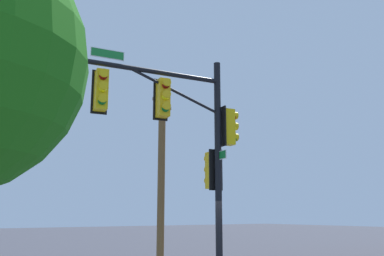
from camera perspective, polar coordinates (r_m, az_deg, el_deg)
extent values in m
cylinder|color=black|center=(12.55, 3.55, -5.86)|extent=(0.20, 0.20, 6.72)
cylinder|color=black|center=(11.94, -9.89, 8.21)|extent=(6.22, 1.03, 0.14)
cylinder|color=black|center=(12.35, -2.27, 4.94)|extent=(2.83, 0.49, 1.08)
cube|color=gold|center=(12.14, -3.92, 4.02)|extent=(0.38, 0.41, 1.10)
cube|color=black|center=(12.32, -4.26, 3.80)|extent=(0.44, 0.11, 1.22)
sphere|color=maroon|center=(12.06, -3.56, 5.81)|extent=(0.22, 0.22, 0.22)
cylinder|color=gold|center=(12.02, -3.45, 6.12)|extent=(0.25, 0.18, 0.23)
sphere|color=#FFFC14|center=(11.96, -3.58, 4.26)|extent=(0.22, 0.22, 0.22)
cylinder|color=gold|center=(11.92, -3.47, 4.56)|extent=(0.25, 0.18, 0.23)
sphere|color=#0B621E|center=(11.87, -3.60, 2.68)|extent=(0.22, 0.22, 0.22)
cylinder|color=gold|center=(11.83, -3.49, 2.97)|extent=(0.25, 0.18, 0.23)
cube|color=gold|center=(11.61, -12.14, 4.99)|extent=(0.38, 0.41, 1.10)
cube|color=black|center=(11.79, -12.34, 4.74)|extent=(0.44, 0.12, 1.22)
sphere|color=maroon|center=(11.52, -11.86, 6.88)|extent=(0.22, 0.22, 0.22)
cylinder|color=gold|center=(11.48, -11.78, 7.20)|extent=(0.25, 0.18, 0.23)
sphere|color=#FFFC14|center=(11.42, -11.93, 5.26)|extent=(0.22, 0.22, 0.22)
cylinder|color=gold|center=(11.37, -11.85, 5.58)|extent=(0.25, 0.18, 0.23)
sphere|color=#0B621E|center=(11.33, -12.00, 3.61)|extent=(0.22, 0.22, 0.22)
cylinder|color=gold|center=(11.28, -11.92, 3.93)|extent=(0.25, 0.18, 0.23)
cube|color=gold|center=(11.33, -20.97, 5.92)|extent=(0.36, 0.40, 1.10)
cube|color=black|center=(11.52, -21.08, 5.64)|extent=(0.44, 0.10, 1.22)
sphere|color=maroon|center=(11.24, -20.73, 7.86)|extent=(0.22, 0.22, 0.22)
cylinder|color=gold|center=(11.20, -20.68, 8.19)|extent=(0.25, 0.17, 0.23)
sphere|color=#FFFC14|center=(11.14, -20.85, 6.20)|extent=(0.22, 0.22, 0.22)
cylinder|color=gold|center=(11.10, -20.80, 6.53)|extent=(0.25, 0.17, 0.23)
sphere|color=#0B621E|center=(11.05, -20.98, 4.52)|extent=(0.22, 0.22, 0.22)
cylinder|color=gold|center=(11.00, -20.93, 4.85)|extent=(0.25, 0.17, 0.23)
cube|color=#DEBD0D|center=(12.93, 4.82, 0.11)|extent=(0.40, 0.37, 1.10)
cube|color=black|center=(12.83, 4.06, 0.19)|extent=(0.10, 0.44, 1.22)
sphere|color=maroon|center=(13.11, 5.55, 1.49)|extent=(0.22, 0.22, 0.22)
cylinder|color=#DEBD0D|center=(13.15, 5.77, 1.68)|extent=(0.17, 0.25, 0.23)
sphere|color=#FFFC14|center=(13.03, 5.58, 0.03)|extent=(0.22, 0.22, 0.22)
cylinder|color=#DEBD0D|center=(13.08, 5.80, 0.22)|extent=(0.17, 0.25, 0.23)
sphere|color=#0B621E|center=(12.97, 5.61, -1.44)|extent=(0.22, 0.22, 0.22)
cylinder|color=#DEBD0D|center=(13.01, 5.83, -1.24)|extent=(0.17, 0.25, 0.23)
cube|color=gold|center=(12.86, 2.77, -5.71)|extent=(0.37, 0.40, 1.10)
cube|color=black|center=(12.69, 3.21, -5.63)|extent=(0.44, 0.10, 1.22)
sphere|color=maroon|center=(13.07, 2.33, -4.31)|extent=(0.22, 0.22, 0.22)
cylinder|color=gold|center=(13.13, 2.20, -4.12)|extent=(0.25, 0.17, 0.23)
sphere|color=#FFFC14|center=(13.03, 2.34, -5.79)|extent=(0.22, 0.22, 0.22)
cylinder|color=gold|center=(13.09, 2.21, -5.60)|extent=(0.25, 0.17, 0.23)
sphere|color=#0B621E|center=(13.01, 2.35, -7.28)|extent=(0.22, 0.22, 0.22)
cylinder|color=gold|center=(13.06, 2.22, -7.08)|extent=(0.25, 0.17, 0.23)
cube|color=white|center=(11.97, -11.29, 9.75)|extent=(0.93, 0.15, 0.26)
cube|color=#1A7730|center=(11.97, -11.29, 9.75)|extent=(0.90, 0.16, 0.22)
cube|color=white|center=(12.61, 3.53, -3.75)|extent=(0.15, 0.93, 0.26)
cube|color=#0A6621|center=(12.61, 3.53, -3.75)|extent=(0.16, 0.90, 0.22)
cylinder|color=brown|center=(17.25, -4.16, -6.51)|extent=(0.29, 0.29, 7.24)
cube|color=brown|center=(17.77, -4.02, 3.25)|extent=(1.50, 1.19, 0.12)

